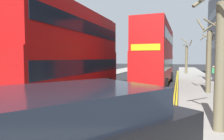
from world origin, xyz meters
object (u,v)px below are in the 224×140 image
object	(u,v)px
pedestrian_far	(213,73)
double_decker_bus_away	(72,51)
double_decker_bus_oncoming	(156,53)
keep_left_bollard	(28,119)

from	to	relation	value
pedestrian_far	double_decker_bus_away	bearing A→B (deg)	-130.36
double_decker_bus_away	double_decker_bus_oncoming	xyz separation A→B (m)	(4.42, 7.81, 0.00)
double_decker_bus_oncoming	pedestrian_far	bearing A→B (deg)	35.12
keep_left_bollard	double_decker_bus_away	distance (m)	6.91
keep_left_bollard	double_decker_bus_oncoming	distance (m)	14.37
keep_left_bollard	double_decker_bus_away	world-z (taller)	double_decker_bus_away
double_decker_bus_away	pedestrian_far	xyz separation A→B (m)	(9.93, 11.69, -2.04)
double_decker_bus_oncoming	pedestrian_far	size ratio (longest dim) A/B	6.70
keep_left_bollard	pedestrian_far	size ratio (longest dim) A/B	0.69
double_decker_bus_oncoming	pedestrian_far	xyz separation A→B (m)	(5.51, 3.88, -2.04)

